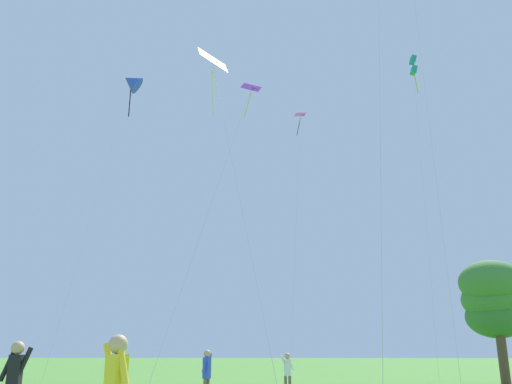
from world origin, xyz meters
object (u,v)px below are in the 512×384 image
kite_purple_streamer (246,104)px  person_far_back (288,371)px  kite_teal_box (413,67)px  person_with_spool (14,381)px  tree_right_cluster (493,300)px  kite_yellow_diamond (214,75)px  person_foreground_watcher (207,372)px  kite_pink_low (299,136)px  kite_blue_delta (131,82)px

kite_purple_streamer → person_far_back: bearing=-68.3°
kite_teal_box → kite_purple_streamer: bearing=-126.7°
kite_teal_box → person_with_spool: size_ratio=15.08×
kite_teal_box → tree_right_cluster: bearing=-89.9°
person_with_spool → kite_yellow_diamond: bearing=70.4°
person_with_spool → person_foreground_watcher: size_ratio=1.07×
kite_pink_low → kite_yellow_diamond: bearing=-99.2°
person_foreground_watcher → kite_yellow_diamond: bearing=-80.3°
kite_blue_delta → person_with_spool: size_ratio=13.44×
kite_pink_low → kite_purple_streamer: size_ratio=1.29×
kite_pink_low → person_far_back: 25.54m
person_far_back → person_foreground_watcher: person_foreground_watcher is taller
kite_blue_delta → kite_pink_low: bearing=-0.4°
person_far_back → person_with_spool: size_ratio=0.89×
person_far_back → tree_right_cluster: size_ratio=0.24×
kite_teal_box → kite_yellow_diamond: kite_teal_box is taller
person_foreground_watcher → tree_right_cluster: 20.25m
person_far_back → person_with_spool: bearing=-115.1°
kite_yellow_diamond → kite_teal_box: bearing=62.1°
tree_right_cluster → person_foreground_watcher: bearing=-134.9°
person_with_spool → person_foreground_watcher: 7.77m
kite_teal_box → person_foreground_watcher: (-14.08, -26.39, -24.96)m
kite_pink_low → kite_teal_box: bearing=21.3°
kite_purple_streamer → kite_yellow_diamond: bearing=-93.4°
kite_teal_box → kite_pink_low: bearing=-158.7°
kite_pink_low → kite_blue_delta: bearing=179.6°
person_far_back → person_with_spool: (-5.01, -10.68, 0.12)m
kite_blue_delta → person_far_back: 31.85m
kite_blue_delta → kite_purple_streamer: kite_blue_delta is taller
kite_pink_low → person_with_spool: size_ratio=11.31×
kite_blue_delta → person_far_back: size_ratio=15.16×
kite_blue_delta → person_far_back: (12.56, -19.12, -22.16)m
kite_pink_low → kite_yellow_diamond: 23.82m
kite_pink_low → tree_right_cluster: 18.92m
person_with_spool → person_foreground_watcher: (2.51, 7.35, -0.07)m
kite_pink_low → tree_right_cluster: bearing=-38.3°
person_far_back → person_with_spool: person_with_spool is taller
person_far_back → kite_blue_delta: bearing=123.3°
kite_yellow_diamond → tree_right_cluster: (14.06, 14.32, -6.71)m
kite_purple_streamer → person_far_back: 14.11m
kite_blue_delta → person_far_back: kite_blue_delta is taller
kite_pink_low → kite_purple_streamer: (-3.15, -14.11, -3.92)m
kite_teal_box → kite_blue_delta: size_ratio=1.12×
person_far_back → kite_purple_streamer: bearing=111.7°
kite_purple_streamer → person_with_spool: (-3.06, -15.59, -12.96)m
kite_purple_streamer → kite_pink_low: bearing=77.4°
kite_yellow_diamond → kite_purple_streamer: kite_purple_streamer is taller
kite_yellow_diamond → kite_blue_delta: bearing=114.0°
kite_yellow_diamond → person_foreground_watcher: (-0.03, 0.19, -10.16)m
kite_blue_delta → kite_yellow_diamond: bearing=-66.0°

